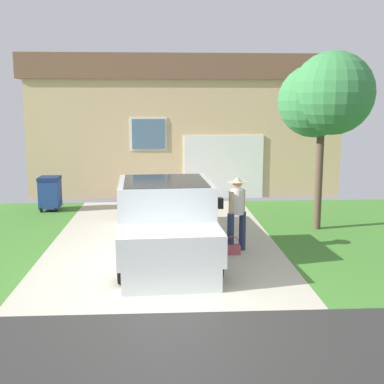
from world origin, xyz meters
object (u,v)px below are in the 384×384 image
Objects in this scene: wheeled_trash_bin at (50,192)px; handbag at (232,249)px; front_yard_tree at (325,97)px; person_with_hat at (237,210)px; pickup_truck at (165,222)px; house_with_garage at (183,124)px.

handbag is at bearing -44.25° from wheeled_trash_bin.
front_yard_tree is 4.32× the size of wheeled_trash_bin.
front_yard_tree reaches higher than person_with_hat.
wheeled_trash_bin is (-3.48, 4.83, -0.17)m from pickup_truck.
handbag is (1.45, 0.02, -0.62)m from pickup_truck.
person_with_hat is 0.37× the size of front_yard_tree.
house_with_garage reaches higher than person_with_hat.
front_yard_tree reaches higher than pickup_truck.
handbag is 0.04× the size of house_with_garage.
house_with_garage is at bearing -97.68° from pickup_truck.
pickup_truck reaches higher than wheeled_trash_bin.
wheeled_trash_bin is at bearing -133.14° from house_with_garage.
pickup_truck is at bearing -179.10° from handbag.
handbag is 6.90m from wheeled_trash_bin.
handbag is 9.62m from house_with_garage.
pickup_truck is at bearing -94.52° from house_with_garage.
house_with_garage is (-0.71, 9.30, 2.34)m from handbag.
front_yard_tree is (2.41, 1.81, 2.44)m from person_with_hat.
person_with_hat is at bearing -42.26° from wheeled_trash_bin.
wheeled_trash_bin is (-4.22, -4.50, -1.89)m from house_with_garage.
handbag is 0.39× the size of wheeled_trash_bin.
front_yard_tree is 8.44m from wheeled_trash_bin.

